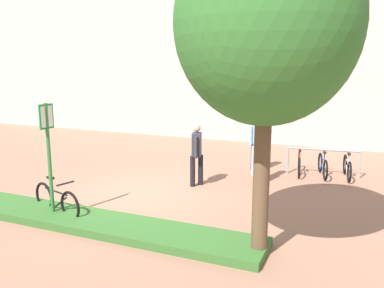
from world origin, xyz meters
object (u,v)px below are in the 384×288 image
at_px(person_shirt_blue, 262,148).
at_px(person_shirt_white, 258,140).
at_px(parking_sign_post, 48,145).
at_px(bike_rack_cluster, 323,165).
at_px(tree_sidewalk, 267,25).
at_px(bollard_steel, 254,161).
at_px(person_suited_dark, 197,151).
at_px(bike_at_sign, 57,200).

height_order(person_shirt_blue, person_shirt_white, same).
distance_m(parking_sign_post, bike_rack_cluster, 7.81).
bearing_deg(parking_sign_post, bike_rack_cluster, 48.89).
bearing_deg(person_shirt_white, parking_sign_post, -118.48).
distance_m(tree_sidewalk, bollard_steel, 6.22).
bearing_deg(tree_sidewalk, person_suited_dark, 127.10).
bearing_deg(bike_at_sign, person_suited_dark, 58.58).
bearing_deg(bike_rack_cluster, tree_sidewalk, -95.42).
xyz_separation_m(person_shirt_blue, person_shirt_white, (-0.41, 1.17, 0.00)).
height_order(bollard_steel, person_shirt_blue, person_shirt_blue).
bearing_deg(person_shirt_white, person_shirt_blue, -70.57).
relative_size(tree_sidewalk, bike_at_sign, 3.40).
relative_size(tree_sidewalk, person_shirt_white, 3.22).
xyz_separation_m(bike_rack_cluster, bollard_steel, (-1.91, -0.76, 0.10)).
bearing_deg(bollard_steel, person_suited_dark, -126.82).
distance_m(bike_at_sign, bike_rack_cluster, 7.60).
xyz_separation_m(bollard_steel, person_shirt_white, (-0.06, 0.66, 0.53)).
bearing_deg(person_suited_dark, bike_at_sign, -121.42).
height_order(person_suited_dark, person_shirt_white, same).
relative_size(tree_sidewalk, person_shirt_blue, 3.22).
distance_m(bike_at_sign, person_shirt_blue, 5.66).
height_order(tree_sidewalk, bike_rack_cluster, tree_sidewalk).
relative_size(bike_at_sign, bollard_steel, 1.81).
relative_size(bike_at_sign, bike_rack_cluster, 0.78).
bearing_deg(bollard_steel, bike_at_sign, -123.28).
bearing_deg(person_shirt_blue, bike_rack_cluster, 39.27).
xyz_separation_m(tree_sidewalk, parking_sign_post, (-4.52, -0.05, -2.26)).
relative_size(bike_at_sign, person_suited_dark, 0.95).
distance_m(parking_sign_post, bollard_steel, 6.07).
distance_m(tree_sidewalk, person_shirt_white, 6.52).
height_order(tree_sidewalk, bollard_steel, tree_sidewalk).
xyz_separation_m(person_suited_dark, person_shirt_blue, (1.55, 1.09, 0.00)).
bearing_deg(person_suited_dark, bike_rack_cluster, 37.21).
distance_m(bike_rack_cluster, person_suited_dark, 3.96).
bearing_deg(bike_rack_cluster, person_shirt_blue, -140.73).
bearing_deg(person_shirt_white, person_suited_dark, -116.75).
distance_m(tree_sidewalk, bike_rack_cluster, 6.78).
distance_m(bollard_steel, person_shirt_blue, 0.82).
relative_size(bike_rack_cluster, person_suited_dark, 1.22).
height_order(parking_sign_post, person_suited_dark, parking_sign_post).
bearing_deg(tree_sidewalk, person_shirt_white, 104.16).
distance_m(tree_sidewalk, person_suited_dark, 5.16).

